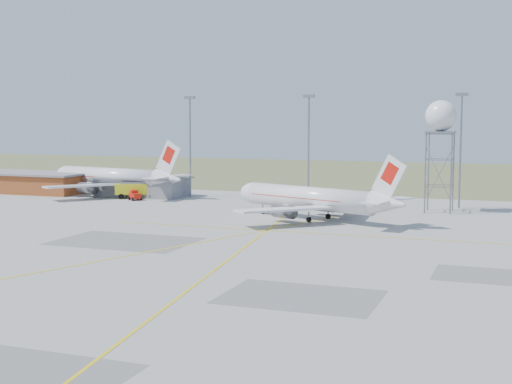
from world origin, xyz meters
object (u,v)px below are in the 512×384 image
(airliner_main, at_px, (312,199))
(fire_truck, at_px, (139,190))
(baggage_tug, at_px, (135,196))
(airliner_far, at_px, (113,178))
(radar_tower, at_px, (440,150))

(airliner_main, xyz_separation_m, fire_truck, (-41.18, 17.42, -1.67))
(fire_truck, relative_size, baggage_tug, 2.96)
(airliner_far, xyz_separation_m, baggage_tug, (9.13, -6.77, -2.88))
(baggage_tug, bearing_deg, fire_truck, 144.41)
(airliner_main, distance_m, radar_tower, 25.24)
(radar_tower, bearing_deg, airliner_main, -137.26)
(airliner_main, relative_size, radar_tower, 1.62)
(airliner_main, bearing_deg, fire_truck, -1.45)
(radar_tower, relative_size, baggage_tug, 6.25)
(airliner_main, relative_size, fire_truck, 3.41)
(radar_tower, height_order, baggage_tug, radar_tower)
(airliner_far, distance_m, baggage_tug, 11.72)
(radar_tower, xyz_separation_m, baggage_tug, (-57.90, -2.17, -9.95))
(airliner_main, height_order, radar_tower, radar_tower)
(airliner_main, height_order, baggage_tug, airliner_main)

